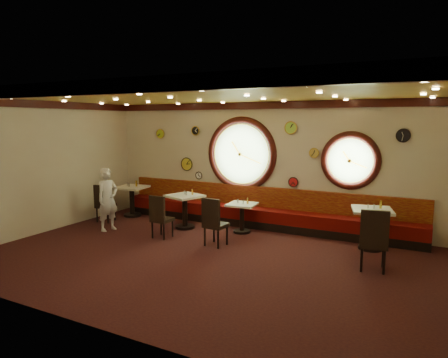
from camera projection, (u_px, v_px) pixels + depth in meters
floor at (205, 259)px, 7.94m from camera, size 9.00×6.00×0.00m
ceiling at (204, 95)px, 7.48m from camera, size 9.00×6.00×0.02m
wall_back at (263, 164)px, 10.35m from camera, size 9.00×0.02×3.20m
wall_front at (87, 209)px, 5.07m from camera, size 9.00×0.02×3.20m
wall_left at (45, 167)px, 9.75m from camera, size 0.02×6.00×3.20m
molding_back at (263, 105)px, 10.09m from camera, size 9.00×0.10×0.18m
molding_front at (84, 88)px, 4.90m from camera, size 9.00×0.10×0.18m
molding_left at (43, 104)px, 9.51m from camera, size 0.10×6.00×0.18m
banquette_base at (258, 223)px, 10.32m from camera, size 8.00×0.55×0.20m
banquette_seat at (258, 214)px, 10.28m from camera, size 8.00×0.55×0.30m
banquette_back at (261, 197)px, 10.42m from camera, size 8.00×0.10×0.55m
porthole_left_glass at (242, 154)px, 10.58m from camera, size 1.66×0.02×1.66m
porthole_left_frame at (241, 154)px, 10.57m from camera, size 1.98×0.18×1.98m
porthole_left_ring at (241, 154)px, 10.54m from camera, size 1.61×0.03×1.61m
porthole_right_glass at (350, 161)px, 9.32m from camera, size 1.10×0.02×1.10m
porthole_right_frame at (350, 161)px, 9.30m from camera, size 1.38×0.18×1.38m
porthole_right_ring at (350, 161)px, 9.28m from camera, size 1.09×0.03×1.09m
wall_clock_0 at (314, 153)px, 9.65m from camera, size 0.22×0.03×0.22m
wall_clock_1 at (291, 128)px, 9.84m from camera, size 0.30×0.03×0.30m
wall_clock_2 at (293, 182)px, 9.98m from camera, size 0.24×0.03×0.24m
wall_clock_3 at (199, 175)px, 11.23m from camera, size 0.20×0.03×0.20m
wall_clock_4 at (187, 164)px, 11.37m from camera, size 0.36×0.03×0.36m
wall_clock_5 at (196, 131)px, 11.10m from camera, size 0.24×0.03×0.24m
wall_clock_6 at (160, 134)px, 11.66m from camera, size 0.26×0.03×0.26m
wall_clock_7 at (403, 136)px, 8.70m from camera, size 0.28×0.03×0.28m
table_a at (132, 197)px, 11.44m from camera, size 0.88×0.88×0.87m
table_b at (185, 207)px, 10.14m from camera, size 0.99×0.99×0.86m
table_c at (242, 214)px, 9.75m from camera, size 0.71×0.71×0.73m
table_d at (371, 224)px, 8.45m from camera, size 0.97×0.97×0.88m
chair_a at (104, 201)px, 10.74m from camera, size 0.50×0.50×0.64m
chair_b at (160, 214)px, 9.23m from camera, size 0.44×0.44×0.63m
chair_c at (213, 219)px, 8.63m from camera, size 0.49×0.49×0.66m
chair_d at (374, 236)px, 7.16m from camera, size 0.55×0.55×0.72m
condiment_a_salt at (127, 184)px, 11.46m from camera, size 0.03×0.03×0.09m
condiment_b_salt at (185, 193)px, 10.15m from camera, size 0.04×0.04×0.10m
condiment_c_salt at (238, 201)px, 9.77m from camera, size 0.04×0.04×0.10m
condiment_d_salt at (368, 206)px, 8.42m from camera, size 0.03×0.03×0.09m
condiment_a_pepper at (129, 185)px, 11.32m from camera, size 0.04×0.04×0.11m
condiment_b_pepper at (186, 193)px, 10.04m from camera, size 0.04×0.04×0.10m
condiment_c_pepper at (243, 202)px, 9.62m from camera, size 0.03×0.03×0.09m
condiment_d_pepper at (374, 207)px, 8.38m from camera, size 0.03×0.03×0.10m
condiment_a_bottle at (136, 183)px, 11.37m from camera, size 0.05×0.05×0.17m
condiment_b_bottle at (192, 192)px, 10.12m from camera, size 0.05×0.05×0.15m
condiment_c_bottle at (248, 201)px, 9.66m from camera, size 0.05×0.05×0.15m
condiment_d_bottle at (381, 204)px, 8.42m from camera, size 0.05×0.05×0.17m
waiter at (108, 199)px, 9.91m from camera, size 0.48×0.64×1.57m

